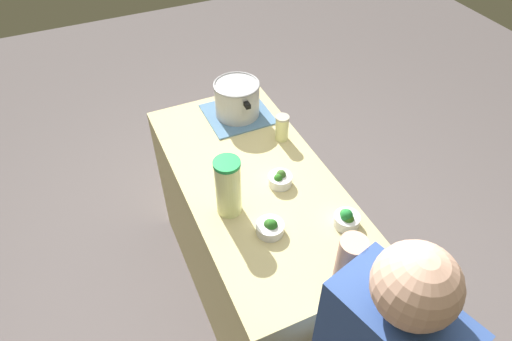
% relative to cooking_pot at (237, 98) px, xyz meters
% --- Properties ---
extents(ground_plane, '(8.00, 8.00, 0.00)m').
position_rel_cooking_pot_xyz_m(ground_plane, '(0.48, -0.11, -1.02)').
color(ground_plane, '#62595B').
extents(counter_slab, '(1.39, 0.66, 0.91)m').
position_rel_cooking_pot_xyz_m(counter_slab, '(0.48, -0.11, -0.56)').
color(counter_slab, '#C8B980').
rests_on(counter_slab, ground_plane).
extents(dish_cloth, '(0.32, 0.33, 0.01)m').
position_rel_cooking_pot_xyz_m(dish_cloth, '(0.00, 0.00, -0.10)').
color(dish_cloth, '#51789D').
rests_on(dish_cloth, counter_slab).
extents(cooking_pot, '(0.31, 0.24, 0.19)m').
position_rel_cooking_pot_xyz_m(cooking_pot, '(0.00, 0.00, 0.00)').
color(cooking_pot, '#B7B7BC').
rests_on(cooking_pot, dish_cloth).
extents(lemonade_pitcher, '(0.11, 0.11, 0.27)m').
position_rel_cooking_pot_xyz_m(lemonade_pitcher, '(0.60, -0.29, 0.03)').
color(lemonade_pitcher, beige).
rests_on(lemonade_pitcher, counter_slab).
extents(mason_jar, '(0.07, 0.07, 0.14)m').
position_rel_cooking_pot_xyz_m(mason_jar, '(0.27, 0.12, -0.04)').
color(mason_jar, '#EBEC9D').
rests_on(mason_jar, counter_slab).
extents(broccoli_bowl_front, '(0.11, 0.11, 0.09)m').
position_rel_cooking_pot_xyz_m(broccoli_bowl_front, '(0.88, 0.12, -0.07)').
color(broccoli_bowl_front, silver).
rests_on(broccoli_bowl_front, counter_slab).
extents(broccoli_bowl_center, '(0.11, 0.11, 0.07)m').
position_rel_cooking_pot_xyz_m(broccoli_bowl_center, '(0.55, -0.03, -0.07)').
color(broccoli_bowl_center, silver).
rests_on(broccoli_bowl_center, counter_slab).
extents(broccoli_bowl_back, '(0.11, 0.11, 0.07)m').
position_rel_cooking_pot_xyz_m(broccoli_bowl_back, '(0.78, -0.18, -0.08)').
color(broccoli_bowl_back, silver).
rests_on(broccoli_bowl_back, counter_slab).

